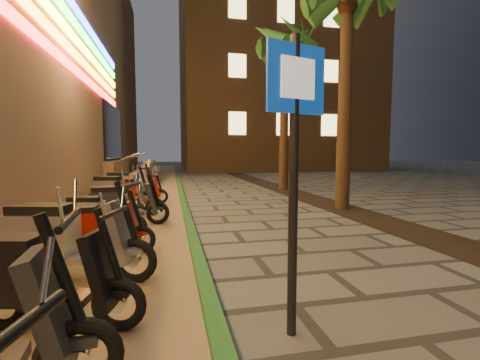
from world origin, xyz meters
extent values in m
cube|color=#8C7251|center=(-2.60, 10.00, 0.01)|extent=(3.40, 60.00, 0.01)
cube|color=#235C22|center=(-0.90, 10.00, 0.05)|extent=(0.18, 60.00, 0.10)
cube|color=black|center=(3.60, 5.00, 0.01)|extent=(1.20, 40.00, 0.02)
cube|color=black|center=(-4.45, 18.00, 2.80)|extent=(0.08, 5.00, 3.00)
cube|color=gray|center=(-6.50, 18.00, 0.60)|extent=(5.00, 6.00, 1.20)
cube|color=#FF1414|center=(-4.45, 6.00, 4.50)|extent=(0.06, 26.00, 0.28)
cube|color=gray|center=(-3.50, 18.00, 0.15)|extent=(0.35, 5.00, 0.30)
cube|color=gray|center=(-3.15, 18.00, 0.45)|extent=(0.35, 5.00, 0.30)
cube|color=gray|center=(-2.80, 18.00, 0.75)|extent=(0.35, 5.00, 0.30)
cube|color=gray|center=(-2.45, 18.00, 1.05)|extent=(0.35, 5.00, 0.30)
cylinder|color=silver|center=(-3.90, 16.00, 1.25)|extent=(2.09, 0.06, 0.81)
cylinder|color=silver|center=(-3.90, 20.00, 1.25)|extent=(2.09, 0.06, 0.81)
cube|color=brown|center=(9.00, 32.00, 12.50)|extent=(18.00, 16.00, 25.00)
cube|color=#FFE58C|center=(4.00, 23.97, 4.00)|extent=(1.40, 0.06, 1.80)
cube|color=#FFE58C|center=(8.00, 23.97, 4.00)|extent=(1.40, 0.06, 1.80)
cube|color=#FFE58C|center=(12.00, 23.97, 4.00)|extent=(1.40, 0.06, 1.80)
cube|color=#FFE58C|center=(4.00, 23.97, 8.50)|extent=(1.40, 0.06, 1.80)
cube|color=#FFE58C|center=(8.00, 23.97, 8.50)|extent=(1.40, 0.06, 1.80)
cube|color=#FFE58C|center=(12.00, 23.97, 8.50)|extent=(1.40, 0.06, 1.80)
cube|color=#FFE58C|center=(4.00, 23.97, 13.00)|extent=(1.40, 0.06, 1.80)
cube|color=#FFE58C|center=(8.00, 23.97, 13.00)|extent=(1.40, 0.06, 1.80)
cube|color=#FFE58C|center=(12.00, 23.97, 13.00)|extent=(1.40, 0.06, 1.80)
cylinder|color=#472D19|center=(3.60, 7.00, 2.85)|extent=(0.40, 0.40, 5.70)
sphere|color=#472D19|center=(3.60, 7.00, 5.70)|extent=(0.56, 0.56, 0.56)
cone|color=#295019|center=(4.28, 7.57, 6.15)|extent=(1.70, 1.86, 1.52)
cone|color=#295019|center=(3.75, 7.87, 6.15)|extent=(2.00, 0.93, 1.52)
cone|color=#295019|center=(3.16, 7.77, 6.15)|extent=(1.97, 1.48, 1.52)
cylinder|color=#472D19|center=(3.60, 12.00, 2.98)|extent=(0.40, 0.40, 5.95)
sphere|color=#472D19|center=(3.60, 12.00, 5.95)|extent=(0.56, 0.56, 0.56)
cone|color=#295019|center=(4.49, 12.00, 6.40)|extent=(0.60, 1.93, 1.52)
cone|color=#295019|center=(4.28, 12.57, 6.40)|extent=(1.70, 1.86, 1.52)
cone|color=#295019|center=(3.75, 12.87, 6.40)|extent=(2.00, 0.93, 1.52)
cone|color=#295019|center=(3.16, 12.77, 6.40)|extent=(1.97, 1.48, 1.52)
cone|color=#295019|center=(2.77, 12.30, 6.40)|extent=(1.22, 2.02, 1.52)
cone|color=#295019|center=(2.77, 11.70, 6.40)|extent=(1.22, 2.02, 1.52)
cone|color=#295019|center=(3.16, 11.23, 6.40)|extent=(1.97, 1.48, 1.52)
cone|color=#295019|center=(3.75, 11.13, 6.40)|extent=(2.00, 0.93, 1.52)
cone|color=#295019|center=(4.28, 11.43, 6.40)|extent=(1.70, 1.86, 1.52)
cylinder|color=black|center=(-0.24, 1.17, 1.31)|extent=(0.08, 0.08, 2.61)
cube|color=#0D3EAD|center=(-0.23, 1.15, 2.25)|extent=(0.56, 0.18, 0.57)
cube|color=white|center=(-0.23, 1.13, 2.25)|extent=(0.33, 0.10, 0.33)
torus|color=black|center=(-1.88, 0.74, 0.28)|extent=(0.57, 0.17, 0.56)
cylinder|color=silver|center=(-1.88, 0.74, 0.28)|extent=(0.16, 0.12, 0.15)
cube|color=#26282B|center=(-2.04, 0.72, 0.65)|extent=(0.33, 0.46, 0.76)
cylinder|color=black|center=(-1.96, 0.73, 0.86)|extent=(0.30, 0.11, 0.80)
cylinder|color=black|center=(-1.91, 0.74, 1.21)|extent=(0.11, 0.63, 0.05)
cube|color=#26282B|center=(-1.88, 0.74, 0.41)|extent=(0.25, 0.18, 0.06)
torus|color=black|center=(-2.83, 1.79, 0.25)|extent=(0.52, 0.21, 0.51)
cylinder|color=silver|center=(-2.83, 1.79, 0.25)|extent=(0.16, 0.13, 0.14)
torus|color=black|center=(-1.76, 1.54, 0.25)|extent=(0.52, 0.21, 0.51)
cylinder|color=silver|center=(-1.76, 1.54, 0.25)|extent=(0.16, 0.13, 0.14)
cube|color=black|center=(-2.30, 1.67, 0.29)|extent=(0.60, 0.45, 0.08)
cube|color=black|center=(-2.75, 1.77, 0.54)|extent=(0.75, 0.52, 0.49)
cube|color=black|center=(-2.75, 1.77, 0.82)|extent=(0.66, 0.44, 0.12)
cube|color=black|center=(-1.89, 1.57, 0.59)|extent=(0.34, 0.44, 0.69)
cylinder|color=black|center=(-1.83, 1.56, 0.78)|extent=(0.28, 0.13, 0.72)
cylinder|color=black|center=(-1.78, 1.55, 1.10)|extent=(0.17, 0.56, 0.04)
cube|color=black|center=(-1.76, 1.54, 0.37)|extent=(0.24, 0.18, 0.06)
torus|color=black|center=(-2.94, 2.94, 0.29)|extent=(0.58, 0.24, 0.57)
cylinder|color=silver|center=(-2.94, 2.94, 0.29)|extent=(0.18, 0.14, 0.15)
torus|color=black|center=(-1.74, 2.66, 0.29)|extent=(0.58, 0.24, 0.57)
cylinder|color=silver|center=(-1.74, 2.66, 0.29)|extent=(0.18, 0.14, 0.15)
cube|color=#ADAEB5|center=(-2.35, 2.80, 0.33)|extent=(0.68, 0.50, 0.09)
cube|color=#ADAEB5|center=(-2.86, 2.92, 0.61)|extent=(0.85, 0.58, 0.55)
cube|color=black|center=(-2.86, 2.92, 0.93)|extent=(0.75, 0.50, 0.13)
cube|color=#ADAEB5|center=(-1.89, 2.69, 0.66)|extent=(0.39, 0.50, 0.78)
cylinder|color=black|center=(-1.82, 2.67, 0.88)|extent=(0.31, 0.14, 0.82)
cylinder|color=black|center=(-1.76, 2.66, 1.23)|extent=(0.19, 0.63, 0.05)
cube|color=#ADAEB5|center=(-1.74, 2.66, 0.42)|extent=(0.27, 0.21, 0.07)
torus|color=black|center=(-2.77, 3.87, 0.23)|extent=(0.47, 0.10, 0.47)
cylinder|color=silver|center=(-2.77, 3.87, 0.23)|extent=(0.13, 0.09, 0.13)
torus|color=black|center=(-1.77, 3.85, 0.23)|extent=(0.47, 0.10, 0.47)
cylinder|color=silver|center=(-1.77, 3.85, 0.23)|extent=(0.13, 0.09, 0.13)
cube|color=maroon|center=(-2.28, 3.86, 0.27)|extent=(0.50, 0.32, 0.07)
cube|color=maroon|center=(-2.70, 3.87, 0.49)|extent=(0.64, 0.35, 0.45)
cube|color=black|center=(-2.70, 3.87, 0.75)|extent=(0.56, 0.30, 0.11)
cube|color=maroon|center=(-1.89, 3.85, 0.54)|extent=(0.25, 0.36, 0.63)
cylinder|color=black|center=(-1.83, 3.85, 0.72)|extent=(0.25, 0.07, 0.66)
cylinder|color=black|center=(-1.79, 3.85, 1.01)|extent=(0.05, 0.52, 0.04)
cube|color=maroon|center=(-1.77, 3.85, 0.34)|extent=(0.20, 0.13, 0.05)
torus|color=black|center=(-2.93, 5.01, 0.24)|extent=(0.48, 0.20, 0.47)
cylinder|color=silver|center=(-2.93, 5.01, 0.24)|extent=(0.14, 0.12, 0.13)
torus|color=black|center=(-1.95, 4.78, 0.24)|extent=(0.48, 0.20, 0.47)
cylinder|color=silver|center=(-1.95, 4.78, 0.24)|extent=(0.14, 0.12, 0.13)
cube|color=white|center=(-2.45, 4.90, 0.27)|extent=(0.55, 0.41, 0.07)
cube|color=white|center=(-2.86, 4.99, 0.50)|extent=(0.70, 0.48, 0.45)
cube|color=black|center=(-2.86, 4.99, 0.76)|extent=(0.61, 0.41, 0.11)
cube|color=white|center=(-2.07, 4.81, 0.54)|extent=(0.32, 0.41, 0.64)
cylinder|color=black|center=(-2.01, 4.79, 0.72)|extent=(0.26, 0.12, 0.67)
cylinder|color=black|center=(-1.96, 4.78, 1.01)|extent=(0.16, 0.52, 0.04)
cube|color=white|center=(-1.95, 4.78, 0.34)|extent=(0.22, 0.17, 0.05)
torus|color=black|center=(-2.70, 5.85, 0.26)|extent=(0.53, 0.17, 0.52)
cylinder|color=silver|center=(-2.70, 5.85, 0.26)|extent=(0.15, 0.12, 0.14)
torus|color=black|center=(-1.58, 6.00, 0.26)|extent=(0.53, 0.17, 0.52)
cylinder|color=silver|center=(-1.58, 6.00, 0.26)|extent=(0.15, 0.12, 0.14)
cube|color=#222427|center=(-2.15, 5.92, 0.30)|extent=(0.59, 0.41, 0.08)
cube|color=#222427|center=(-2.62, 5.86, 0.55)|extent=(0.75, 0.47, 0.50)
cube|color=black|center=(-2.62, 5.86, 0.85)|extent=(0.66, 0.40, 0.12)
cube|color=#222427|center=(-1.72, 5.98, 0.60)|extent=(0.32, 0.44, 0.71)
cylinder|color=black|center=(-1.65, 5.99, 0.81)|extent=(0.28, 0.11, 0.75)
cylinder|color=black|center=(-1.60, 6.00, 1.13)|extent=(0.12, 0.58, 0.04)
cube|color=#222427|center=(-1.58, 6.00, 0.38)|extent=(0.24, 0.17, 0.06)
torus|color=black|center=(-2.73, 6.91, 0.24)|extent=(0.49, 0.16, 0.48)
cylinder|color=silver|center=(-2.73, 6.91, 0.24)|extent=(0.14, 0.11, 0.13)
torus|color=black|center=(-1.70, 7.05, 0.24)|extent=(0.49, 0.16, 0.48)
cylinder|color=silver|center=(-1.70, 7.05, 0.24)|extent=(0.14, 0.11, 0.13)
cube|color=black|center=(-2.23, 6.98, 0.28)|extent=(0.55, 0.38, 0.07)
cube|color=black|center=(-2.66, 6.92, 0.51)|extent=(0.69, 0.44, 0.46)
cube|color=black|center=(-2.66, 6.92, 0.78)|extent=(0.61, 0.37, 0.11)
cube|color=black|center=(-1.83, 7.03, 0.56)|extent=(0.30, 0.40, 0.65)
cylinder|color=black|center=(-1.77, 7.04, 0.74)|extent=(0.26, 0.10, 0.69)
cylinder|color=black|center=(-1.72, 7.05, 1.04)|extent=(0.11, 0.54, 0.04)
cube|color=black|center=(-1.70, 7.05, 0.35)|extent=(0.22, 0.16, 0.06)
torus|color=black|center=(-3.10, 8.18, 0.28)|extent=(0.57, 0.27, 0.56)
cylinder|color=silver|center=(-3.10, 8.18, 0.28)|extent=(0.18, 0.15, 0.15)
torus|color=black|center=(-1.95, 7.82, 0.28)|extent=(0.57, 0.27, 0.56)
cylinder|color=silver|center=(-1.95, 7.82, 0.28)|extent=(0.18, 0.15, 0.15)
cube|color=#A0A0A7|center=(-2.54, 8.00, 0.32)|extent=(0.67, 0.52, 0.09)
cube|color=#A0A0A7|center=(-3.02, 8.15, 0.59)|extent=(0.84, 0.61, 0.54)
cube|color=black|center=(-3.02, 8.15, 0.91)|extent=(0.74, 0.53, 0.13)
cube|color=#A0A0A7|center=(-2.10, 7.87, 0.65)|extent=(0.40, 0.50, 0.76)
cylinder|color=black|center=(-2.02, 7.85, 0.86)|extent=(0.30, 0.16, 0.80)
cylinder|color=black|center=(-1.97, 7.83, 1.21)|extent=(0.23, 0.61, 0.05)
cube|color=#A0A0A7|center=(-1.95, 7.82, 0.41)|extent=(0.27, 0.21, 0.06)
torus|color=black|center=(-2.61, 9.07, 0.23)|extent=(0.47, 0.11, 0.47)
cylinder|color=silver|center=(-2.61, 9.07, 0.23)|extent=(0.13, 0.10, 0.13)
torus|color=black|center=(-1.61, 9.11, 0.23)|extent=(0.47, 0.11, 0.47)
cylinder|color=silver|center=(-1.61, 9.11, 0.23)|extent=(0.13, 0.10, 0.13)
cube|color=maroon|center=(-2.12, 9.09, 0.27)|extent=(0.51, 0.33, 0.07)
cube|color=maroon|center=(-2.54, 9.07, 0.49)|extent=(0.65, 0.37, 0.45)
cube|color=black|center=(-2.54, 9.07, 0.76)|extent=(0.57, 0.31, 0.11)
cube|color=maroon|center=(-1.73, 9.11, 0.54)|extent=(0.26, 0.37, 0.63)
cylinder|color=black|center=(-1.67, 9.11, 0.72)|extent=(0.25, 0.07, 0.67)
cylinder|color=black|center=(-1.63, 9.11, 1.01)|extent=(0.06, 0.52, 0.04)
cube|color=maroon|center=(-1.61, 9.11, 0.34)|extent=(0.20, 0.14, 0.05)
torus|color=black|center=(-3.14, 10.09, 0.28)|extent=(0.56, 0.13, 0.56)
cylinder|color=silver|center=(-3.14, 10.09, 0.28)|extent=(0.15, 0.11, 0.15)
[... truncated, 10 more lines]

